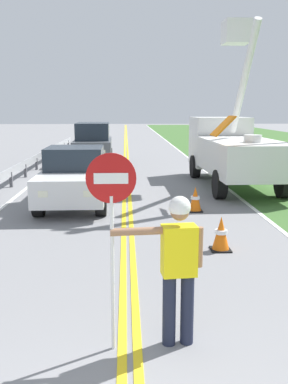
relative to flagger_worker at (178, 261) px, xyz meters
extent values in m
cube|color=yellow|center=(-0.66, 17.31, -1.04)|extent=(0.11, 110.00, 0.01)
cube|color=yellow|center=(-0.48, 17.31, -1.04)|extent=(0.11, 110.00, 0.01)
cube|color=silver|center=(3.03, 17.31, -1.04)|extent=(0.12, 110.00, 0.01)
cube|color=silver|center=(-4.17, 17.31, -1.04)|extent=(0.12, 110.00, 0.01)
cylinder|color=#1E2338|center=(0.12, 0.01, -0.61)|extent=(0.16, 0.16, 0.88)
cylinder|color=#1E2338|center=(-0.10, -0.01, -0.61)|extent=(0.16, 0.16, 0.88)
cube|color=yellow|center=(0.01, 0.00, 0.13)|extent=(0.42, 0.28, 0.60)
cylinder|color=#996B4C|center=(-0.49, -0.05, 0.38)|extent=(0.61, 0.15, 0.09)
cylinder|color=#996B4C|center=(0.25, 0.02, 0.16)|extent=(0.09, 0.09, 0.48)
sphere|color=#996B4C|center=(0.01, 0.00, 0.60)|extent=(0.22, 0.22, 0.22)
sphere|color=white|center=(0.01, 0.00, 0.65)|extent=(0.25, 0.25, 0.25)
cylinder|color=silver|center=(-0.77, -0.08, -0.12)|extent=(0.04, 0.04, 1.85)
cylinder|color=#B71414|center=(-0.77, -0.08, 1.00)|extent=(0.56, 0.03, 0.56)
cube|color=white|center=(-0.77, -0.09, 1.00)|extent=(0.38, 0.01, 0.12)
cube|color=silver|center=(3.36, 9.56, 0.16)|extent=(2.40, 4.65, 1.10)
cube|color=silver|center=(3.28, 13.01, 0.41)|extent=(2.25, 2.15, 2.00)
cube|color=#1E2833|center=(3.26, 14.04, 0.71)|extent=(1.98, 0.10, 0.90)
cylinder|color=silver|center=(3.38, 8.64, 0.83)|extent=(0.56, 0.56, 0.24)
cylinder|color=silver|center=(3.35, 9.84, 2.69)|extent=(0.30, 2.60, 3.58)
cube|color=white|center=(3.33, 11.04, 4.41)|extent=(0.92, 0.92, 0.80)
cube|color=orange|center=(2.22, 7.74, 1.26)|extent=(0.61, 0.81, 0.59)
cylinder|color=black|center=(2.26, 12.79, -0.59)|extent=(0.34, 0.93, 0.92)
cylinder|color=black|center=(4.32, 12.83, -0.59)|extent=(0.34, 0.93, 0.92)
cylinder|color=black|center=(2.35, 8.50, -0.59)|extent=(0.34, 0.93, 0.92)
cylinder|color=black|center=(4.41, 8.55, -0.59)|extent=(0.34, 0.93, 0.92)
cube|color=silver|center=(-2.10, 7.70, -0.35)|extent=(1.87, 4.11, 0.72)
cube|color=#1E2833|center=(-2.10, 7.95, 0.33)|extent=(1.63, 1.73, 0.64)
cube|color=#EAEACC|center=(-1.53, 5.68, -0.30)|extent=(0.24, 0.06, 0.16)
cube|color=#EAEACC|center=(-2.63, 5.67, -0.30)|extent=(0.24, 0.06, 0.16)
cylinder|color=black|center=(-1.27, 6.44, -0.71)|extent=(0.28, 0.68, 0.68)
cylinder|color=black|center=(-2.91, 6.43, -0.71)|extent=(0.28, 0.68, 0.68)
cylinder|color=black|center=(-1.28, 8.98, -0.71)|extent=(0.28, 0.68, 0.68)
cylinder|color=black|center=(-2.92, 8.97, -0.71)|extent=(0.28, 0.68, 0.68)
cube|color=#4C5156|center=(-2.27, 17.56, -0.25)|extent=(1.95, 4.64, 0.92)
cube|color=#1E2833|center=(-2.27, 17.56, 0.63)|extent=(1.69, 2.89, 0.84)
cube|color=#EAEACC|center=(-1.66, 15.29, -0.20)|extent=(0.24, 0.07, 0.16)
cube|color=#EAEACC|center=(-2.77, 15.26, -0.20)|extent=(0.24, 0.07, 0.16)
cylinder|color=black|center=(-1.41, 16.15, -0.71)|extent=(0.30, 0.69, 0.68)
cylinder|color=black|center=(-3.05, 16.11, -0.71)|extent=(0.30, 0.69, 0.68)
cylinder|color=black|center=(-1.48, 19.00, -0.71)|extent=(0.30, 0.69, 0.68)
cylinder|color=black|center=(-3.12, 18.96, -0.71)|extent=(0.30, 0.69, 0.68)
cone|color=orange|center=(1.29, 3.47, -0.70)|extent=(0.36, 0.36, 0.70)
cylinder|color=white|center=(1.29, 3.47, -0.66)|extent=(0.25, 0.25, 0.08)
cube|color=black|center=(1.29, 3.47, -1.03)|extent=(0.40, 0.40, 0.03)
cone|color=orange|center=(1.31, 6.83, -0.70)|extent=(0.36, 0.36, 0.70)
cylinder|color=white|center=(1.31, 6.83, -0.66)|extent=(0.25, 0.25, 0.08)
cube|color=black|center=(1.31, 6.83, -1.03)|extent=(0.40, 0.40, 0.03)
cube|color=#9EA0A3|center=(-4.77, 12.00, -0.50)|extent=(0.06, 32.00, 0.32)
cube|color=#4C4C51|center=(-4.77, 10.86, -0.77)|extent=(0.10, 0.10, 0.55)
cube|color=#4C4C51|center=(-4.77, 13.14, -0.77)|extent=(0.10, 0.10, 0.55)
cube|color=#4C4C51|center=(-4.77, 15.43, -0.77)|extent=(0.10, 0.10, 0.55)
cube|color=#4C4C51|center=(-4.77, 17.72, -0.77)|extent=(0.10, 0.10, 0.55)
cube|color=#4C4C51|center=(-4.77, 20.00, -0.77)|extent=(0.10, 0.10, 0.55)
cube|color=#4C4C51|center=(-4.77, 22.29, -0.77)|extent=(0.10, 0.10, 0.55)
cube|color=#4C4C51|center=(-4.77, 24.57, -0.77)|extent=(0.10, 0.10, 0.55)
cube|color=#4C4C51|center=(-4.77, 26.86, -0.77)|extent=(0.10, 0.10, 0.55)
camera|label=1|loc=(-0.60, -4.78, 1.76)|focal=40.38mm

